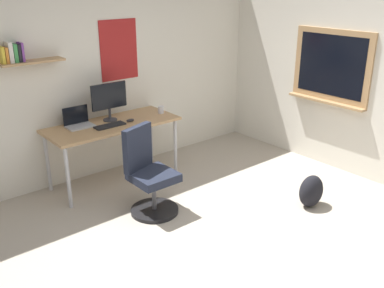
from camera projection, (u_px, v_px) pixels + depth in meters
The scene contains 10 objects.
ground_plane at pixel (235, 252), 4.07m from camera, with size 5.20×5.20×0.00m, color #ADA393.
wall_back at pixel (97, 72), 5.35m from camera, with size 5.00×0.30×2.60m.
desk at pixel (113, 129), 5.23m from camera, with size 1.59×0.67×0.76m.
office_chair at pixel (149, 177), 4.64m from camera, with size 0.52×0.54×0.95m.
laptop at pixel (78, 122), 5.09m from camera, with size 0.31×0.21×0.23m.
monitor_primary at pixel (109, 99), 5.21m from camera, with size 0.46×0.17×0.46m.
keyboard at pixel (110, 126), 5.10m from camera, with size 0.37×0.13×0.02m, color black.
computer_mouse at pixel (130, 120), 5.26m from camera, with size 0.10×0.06×0.03m, color #262628.
coffee_mug at pixel (161, 110), 5.58m from camera, with size 0.08×0.08×0.09m, color silver.
backpack at pixel (311, 191), 4.81m from camera, with size 0.32×0.22×0.37m, color black.
Camera 1 is at (-2.50, -2.38, 2.40)m, focal length 40.73 mm.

